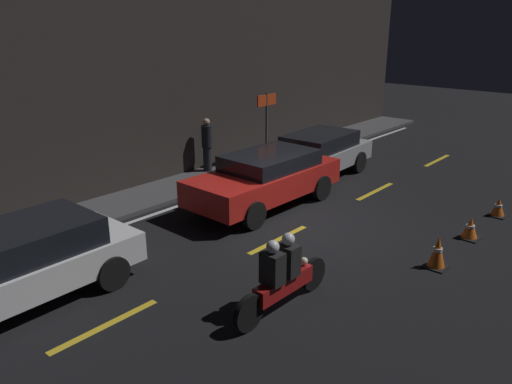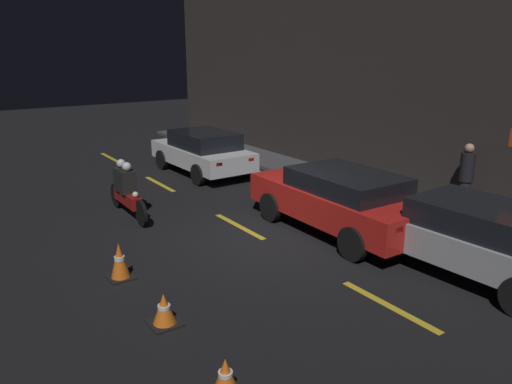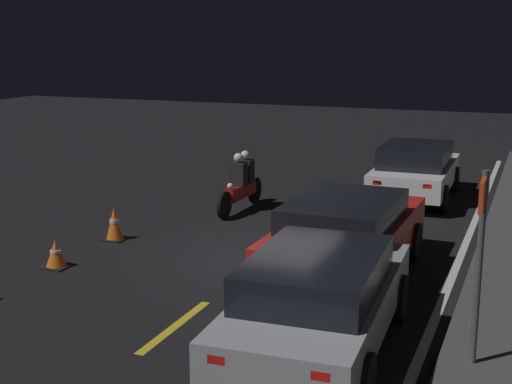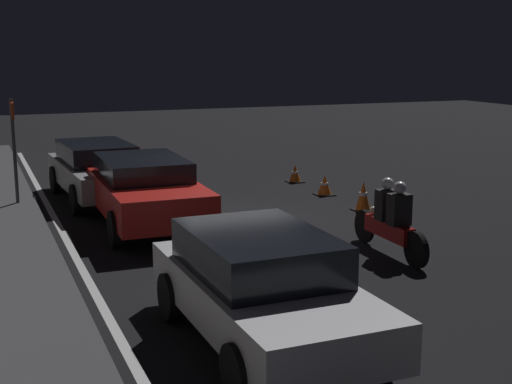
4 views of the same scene
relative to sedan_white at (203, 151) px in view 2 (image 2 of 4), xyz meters
name	(u,v)px [view 2 (image 2 of 4)]	position (x,y,z in m)	size (l,w,h in m)	color
ground_plane	(264,239)	(5.94, -1.75, -0.75)	(56.00, 56.00, 0.00)	black
raised_curb	(402,202)	(5.94, 2.74, -0.69)	(28.00, 1.70, 0.12)	#424244
building_front	(440,49)	(5.94, 3.75, 3.21)	(28.00, 0.30, 7.92)	#2D2826
lane_dash_a	(110,158)	(-4.06, -1.75, -0.75)	(2.00, 0.14, 0.01)	gold
lane_dash_b	(160,184)	(0.44, -1.75, -0.75)	(2.00, 0.14, 0.01)	gold
lane_dash_c	(239,226)	(4.94, -1.75, -0.75)	(2.00, 0.14, 0.01)	gold
lane_dash_d	(389,306)	(9.44, -1.75, -0.75)	(2.00, 0.14, 0.01)	gold
lane_solid_kerb	(373,211)	(5.94, 1.64, -0.75)	(25.20, 0.14, 0.01)	silver
sedan_white	(203,151)	(0.00, 0.00, 0.00)	(4.10, 1.92, 1.40)	silver
taxi_red	(340,198)	(6.49, -0.05, 0.03)	(4.49, 2.01, 1.41)	red
hatchback_silver	(475,236)	(9.50, 0.39, 0.00)	(4.45, 2.01, 1.38)	#9EA0A5
motorcycle	(126,190)	(2.71, -3.60, -0.11)	(2.37, 0.37, 1.38)	black
traffic_cone_near	(120,261)	(6.00, -4.97, -0.42)	(0.44, 0.44, 0.68)	black
traffic_cone_mid	(164,310)	(7.89, -4.97, -0.51)	(0.46, 0.46, 0.51)	black
traffic_cone_far	(225,377)	(9.76, -5.02, -0.52)	(0.42, 0.42, 0.48)	black
pedestrian	(466,177)	(7.42, 3.19, 0.23)	(0.34, 0.34, 1.70)	black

